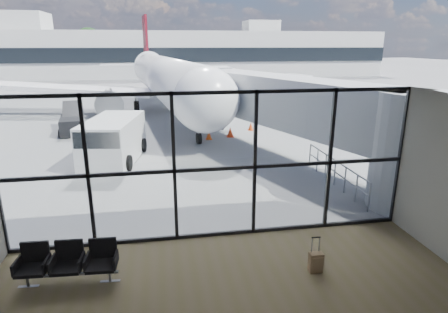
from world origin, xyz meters
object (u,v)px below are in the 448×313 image
object	(u,v)px
suitcase	(316,262)
service_van	(113,140)
seating_row	(69,260)
belt_loader	(72,124)
airliner	(164,77)

from	to	relation	value
suitcase	service_van	distance (m)	12.60
seating_row	belt_loader	world-z (taller)	belt_loader
service_van	belt_loader	world-z (taller)	service_van
suitcase	belt_loader	distance (m)	20.44
seating_row	belt_loader	distance (m)	17.68
seating_row	service_van	size ratio (longest dim) A/B	0.45
belt_loader	suitcase	bearing A→B (deg)	-70.85
service_van	belt_loader	size ratio (longest dim) A/B	1.25
airliner	belt_loader	xyz separation A→B (m)	(-6.35, -9.39, -2.20)
seating_row	service_van	world-z (taller)	service_van
airliner	service_van	size ratio (longest dim) A/B	6.77
airliner	service_van	bearing A→B (deg)	-107.12
airliner	suitcase	bearing A→B (deg)	-90.18
seating_row	airliner	distance (m)	26.99
airliner	belt_loader	distance (m)	11.55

